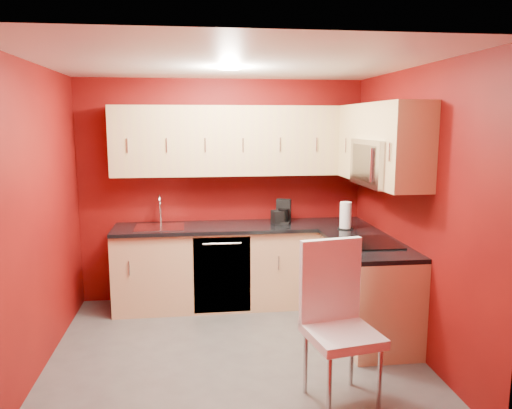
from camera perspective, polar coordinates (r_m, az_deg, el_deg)
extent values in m
plane|color=#55514F|center=(4.63, -2.48, -16.54)|extent=(3.20, 3.20, 0.00)
plane|color=white|center=(4.19, -2.73, 15.90)|extent=(3.20, 3.20, 0.00)
plane|color=maroon|center=(5.71, -3.83, 1.58)|extent=(3.20, 0.00, 3.20)
plane|color=maroon|center=(2.78, -0.04, -6.76)|extent=(3.20, 0.00, 3.20)
plane|color=maroon|center=(4.41, -23.81, -1.53)|extent=(0.00, 3.00, 3.00)
plane|color=maroon|center=(4.65, 17.48, -0.64)|extent=(0.00, 3.00, 3.00)
cube|color=tan|center=(5.61, -1.50, -7.08)|extent=(2.80, 0.60, 0.87)
cube|color=tan|center=(4.96, 12.60, -9.54)|extent=(0.60, 1.30, 0.87)
cube|color=black|center=(5.48, -1.50, -2.56)|extent=(2.80, 0.63, 0.04)
cube|color=black|center=(4.81, 12.68, -4.48)|extent=(0.63, 1.27, 0.04)
cube|color=tan|center=(5.51, -1.69, 7.31)|extent=(2.80, 0.35, 0.75)
cube|color=tan|center=(5.32, 12.16, 7.03)|extent=(0.35, 0.57, 0.75)
cube|color=tan|center=(4.25, 17.34, 6.28)|extent=(0.35, 0.22, 0.75)
cube|color=tan|center=(4.69, 14.96, 9.21)|extent=(0.35, 0.76, 0.33)
cube|color=silver|center=(4.70, 14.49, 4.65)|extent=(0.40, 0.76, 0.42)
cube|color=black|center=(4.63, 12.29, 4.67)|extent=(0.02, 0.62, 0.33)
cylinder|color=silver|center=(4.41, 13.04, 4.41)|extent=(0.02, 0.02, 0.29)
cube|color=black|center=(4.77, 12.78, -4.29)|extent=(0.50, 0.55, 0.01)
cube|color=silver|center=(5.46, -10.95, -2.61)|extent=(0.52, 0.42, 0.02)
cylinder|color=silver|center=(5.63, -10.86, -0.85)|extent=(0.02, 0.02, 0.26)
torus|color=silver|center=(5.54, -10.95, 0.35)|extent=(0.02, 0.16, 0.16)
cylinder|color=silver|center=(5.48, -10.97, -0.39)|extent=(0.02, 0.02, 0.12)
cube|color=black|center=(5.31, -3.89, -8.04)|extent=(0.60, 0.02, 0.82)
cylinder|color=white|center=(4.49, -3.04, 15.27)|extent=(0.20, 0.20, 0.01)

